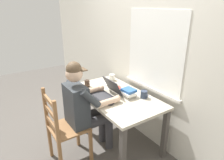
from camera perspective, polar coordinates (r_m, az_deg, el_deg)
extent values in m
plane|color=#56514C|center=(3.02, 0.83, -16.70)|extent=(8.00, 8.00, 0.00)
cube|color=silver|center=(2.73, 8.97, 9.18)|extent=(6.00, 0.04, 2.60)
cube|color=white|center=(2.56, 11.90, 8.31)|extent=(0.93, 0.01, 0.98)
cube|color=beige|center=(2.71, 11.01, -2.24)|extent=(0.99, 0.06, 0.04)
cube|color=#BCB29E|center=(2.65, 0.91, -4.58)|extent=(1.33, 0.75, 0.03)
cube|color=#4C4742|center=(3.16, -10.51, -7.80)|extent=(0.06, 0.06, 0.69)
cube|color=#4C4742|center=(2.27, 3.07, -20.56)|extent=(0.06, 0.06, 0.69)
cube|color=#4C4742|center=(3.43, -0.51, -4.99)|extent=(0.06, 0.06, 0.69)
cube|color=#4C4742|center=(2.63, 14.89, -14.67)|extent=(0.06, 0.06, 0.69)
cube|color=#33383D|center=(2.40, -10.17, -7.15)|extent=(0.34, 0.20, 0.50)
sphere|color=#DBB293|center=(2.24, -10.82, 1.78)|extent=(0.19, 0.19, 0.19)
sphere|color=brown|center=(2.23, -10.91, 3.05)|extent=(0.17, 0.17, 0.17)
cube|color=brown|center=(2.27, -8.90, 2.98)|extent=(0.13, 0.10, 0.01)
cylinder|color=#38383D|center=(2.67, -6.66, -10.04)|extent=(0.13, 0.40, 0.13)
cylinder|color=#38383D|center=(2.53, -4.74, -11.83)|extent=(0.13, 0.40, 0.13)
cylinder|color=#38383D|center=(2.88, -2.83, -13.02)|extent=(0.10, 0.10, 0.48)
cylinder|color=#38383D|center=(2.75, -0.83, -14.79)|extent=(0.10, 0.10, 0.48)
cylinder|color=#33383D|center=(2.54, -10.39, -1.91)|extent=(0.10, 0.25, 0.26)
cylinder|color=#DBB293|center=(2.67, -5.74, -2.91)|extent=(0.07, 0.28, 0.07)
sphere|color=#DBB293|center=(2.72, -3.04, -2.32)|extent=(0.08, 0.08, 0.08)
cylinder|color=#33383D|center=(2.21, -6.14, -5.32)|extent=(0.10, 0.25, 0.26)
cylinder|color=#DBB293|center=(2.36, -1.07, -6.22)|extent=(0.07, 0.28, 0.07)
sphere|color=#DBB293|center=(2.43, 1.59, -5.29)|extent=(0.08, 0.08, 0.08)
cube|color=olive|center=(2.50, -12.35, -13.08)|extent=(0.42, 0.42, 0.02)
cube|color=olive|center=(2.56, -6.07, -18.40)|extent=(0.04, 0.04, 0.46)
cube|color=olive|center=(2.84, -9.81, -14.17)|extent=(0.04, 0.04, 0.46)
cube|color=olive|center=(2.45, -14.48, -21.11)|extent=(0.04, 0.04, 0.46)
cube|color=olive|center=(2.74, -17.34, -16.32)|extent=(0.04, 0.04, 0.46)
cube|color=olive|center=(2.16, -15.68, -11.40)|extent=(0.04, 0.04, 0.48)
cube|color=olive|center=(2.48, -18.56, -7.25)|extent=(0.04, 0.04, 0.48)
cube|color=olive|center=(2.38, -16.91, -11.68)|extent=(0.36, 0.02, 0.04)
cube|color=olive|center=(2.31, -17.28, -8.76)|extent=(0.36, 0.02, 0.04)
cube|color=olive|center=(2.25, -17.67, -5.65)|extent=(0.36, 0.02, 0.04)
cube|color=#232328|center=(2.58, -2.91, -4.70)|extent=(0.33, 0.23, 0.02)
cube|color=#38383D|center=(2.58, -2.92, -4.51)|extent=(0.29, 0.17, 0.00)
cube|color=#232328|center=(2.62, 0.10, -1.73)|extent=(0.33, 0.10, 0.20)
cube|color=silver|center=(2.62, 0.10, -1.73)|extent=(0.29, 0.09, 0.17)
ellipsoid|color=#232328|center=(2.39, -0.31, -6.71)|extent=(0.06, 0.10, 0.03)
cylinder|color=silver|center=(3.12, -0.02, 0.79)|extent=(0.09, 0.09, 0.09)
torus|color=silver|center=(3.07, 0.56, 0.58)|extent=(0.05, 0.01, 0.05)
cylinder|color=#38281E|center=(2.90, -7.13, -0.95)|extent=(0.07, 0.07, 0.10)
torus|color=#38281E|center=(2.86, -6.69, -1.17)|extent=(0.05, 0.01, 0.05)
cylinder|color=#2D384C|center=(2.57, 9.11, -4.09)|extent=(0.09, 0.09, 0.10)
torus|color=#2D384C|center=(2.53, 9.96, -4.42)|extent=(0.05, 0.01, 0.05)
cube|color=gray|center=(2.59, 4.49, -4.62)|extent=(0.18, 0.14, 0.02)
cube|color=gray|center=(2.59, 4.79, -4.18)|extent=(0.18, 0.15, 0.02)
cube|color=white|center=(2.57, 4.56, -3.77)|extent=(0.20, 0.14, 0.03)
cube|color=#2D5B9E|center=(2.57, 4.81, -2.94)|extent=(0.18, 0.16, 0.03)
cube|color=white|center=(2.98, -1.04, -1.09)|extent=(0.29, 0.20, 0.01)
cube|color=#C63D33|center=(2.86, 1.73, -2.14)|extent=(0.15, 0.13, 0.00)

